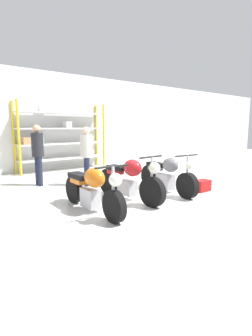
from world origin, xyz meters
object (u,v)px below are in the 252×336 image
(motorcycle_grey, at_px, (167,175))
(person_near_rack, at_px, (38,150))
(motorcycle_red, at_px, (130,179))
(toolbox, at_px, (202,186))
(motorcycle_orange, at_px, (92,188))
(shelving_rack, at_px, (59,135))
(person_browsing, at_px, (86,151))

(motorcycle_grey, distance_m, person_near_rack, 3.54)
(motorcycle_red, bearing_deg, toolbox, 71.86)
(person_near_rack, height_order, toolbox, person_near_rack)
(person_near_rack, xyz_separation_m, toolbox, (3.00, -3.19, -0.84))
(motorcycle_orange, bearing_deg, motorcycle_grey, 95.27)
(shelving_rack, relative_size, person_browsing, 2.09)
(toolbox, bearing_deg, motorcycle_grey, 148.50)
(motorcycle_grey, height_order, person_near_rack, person_near_rack)
(motorcycle_orange, bearing_deg, toolbox, 84.99)
(shelving_rack, xyz_separation_m, motorcycle_orange, (-1.57, -4.95, -0.84))
(motorcycle_red, height_order, toolbox, motorcycle_red)
(person_browsing, xyz_separation_m, person_near_rack, (-1.04, 0.81, 0.04))
(shelving_rack, distance_m, motorcycle_red, 4.86)
(motorcycle_orange, distance_m, motorcycle_red, 1.08)
(person_browsing, relative_size, toolbox, 3.66)
(person_browsing, distance_m, person_near_rack, 1.32)
(shelving_rack, relative_size, motorcycle_grey, 1.70)
(motorcycle_grey, bearing_deg, person_near_rack, -135.32)
(shelving_rack, xyz_separation_m, toolbox, (1.45, -5.25, -1.15))
(shelving_rack, bearing_deg, person_browsing, -100.02)
(motorcycle_grey, bearing_deg, shelving_rack, -166.69)
(shelving_rack, xyz_separation_m, person_browsing, (-0.51, -2.88, -0.35))
(toolbox, bearing_deg, person_near_rack, 133.22)
(shelving_rack, bearing_deg, motorcycle_orange, -107.65)
(motorcycle_grey, bearing_deg, person_browsing, -142.92)
(motorcycle_orange, bearing_deg, shelving_rack, 163.17)
(motorcycle_grey, relative_size, toolbox, 4.50)
(shelving_rack, bearing_deg, toolbox, -74.61)
(motorcycle_grey, distance_m, toolbox, 0.97)
(motorcycle_orange, distance_m, person_near_rack, 2.93)
(shelving_rack, distance_m, person_browsing, 2.94)
(motorcycle_orange, bearing_deg, motorcycle_red, 100.61)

